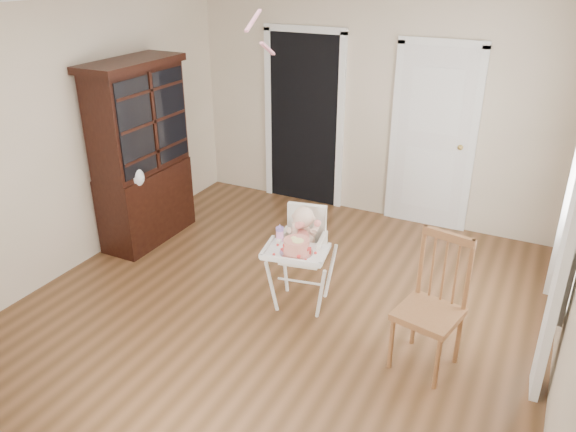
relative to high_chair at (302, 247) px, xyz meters
The scene contains 12 objects.
floor 0.66m from the high_chair, 115.32° to the right, with size 5.00×5.00×0.00m, color #50341B.
wall_back 2.36m from the high_chair, 93.26° to the left, with size 4.50×4.50×0.00m, color beige.
wall_left 2.51m from the high_chair, behind, with size 5.00×5.00×0.00m, color beige.
doorway 2.50m from the high_chair, 114.88° to the left, with size 1.06×0.05×2.22m.
closet_door 2.32m from the high_chair, 75.43° to the left, with size 0.96×0.09×2.13m.
high_chair is the anchor object (origin of this frame).
baby 0.15m from the high_chair, 97.15° to the left, with size 0.31×0.23×0.44m.
cake 0.28m from the high_chair, 75.92° to the right, with size 0.28×0.28×0.13m.
sippy_cup 0.24m from the high_chair, 146.27° to the right, with size 0.07×0.07×0.17m.
china_cabinet 2.20m from the high_chair, 167.97° to the left, with size 0.52×1.17×1.98m.
dining_chair 1.26m from the high_chair, 14.14° to the right, with size 0.52×0.52×1.08m.
streamer 2.05m from the high_chair, 142.96° to the left, with size 0.03×0.50×0.02m, color pink, non-canonical shape.
Camera 1 is at (1.96, -3.68, 2.93)m, focal length 35.00 mm.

